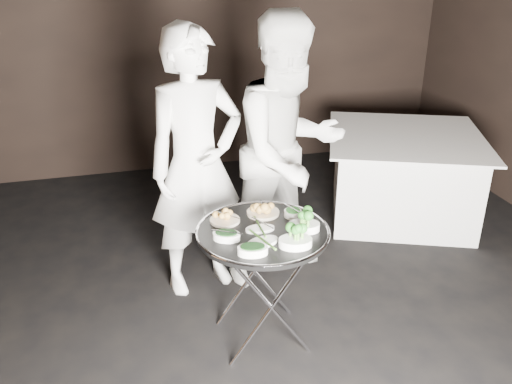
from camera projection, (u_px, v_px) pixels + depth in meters
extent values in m
cube|color=black|center=(167.00, 28.00, 5.50)|extent=(6.00, 0.05, 3.00)
cylinder|color=silver|center=(271.00, 307.00, 3.13)|extent=(0.51, 0.02, 0.75)
cylinder|color=silver|center=(271.00, 307.00, 3.13)|extent=(0.51, 0.02, 0.75)
cylinder|color=silver|center=(254.00, 271.00, 3.47)|extent=(0.51, 0.02, 0.75)
cylinder|color=silver|center=(254.00, 271.00, 3.47)|extent=(0.51, 0.02, 0.75)
cylinder|color=silver|center=(226.00, 243.00, 3.10)|extent=(0.02, 0.43, 0.02)
cylinder|color=silver|center=(298.00, 234.00, 3.20)|extent=(0.02, 0.43, 0.02)
cylinder|color=black|center=(263.00, 233.00, 3.14)|extent=(0.76, 0.76, 0.03)
torus|color=silver|center=(263.00, 231.00, 3.13)|extent=(0.78, 0.78, 0.02)
cylinder|color=beige|center=(225.00, 220.00, 3.23)|extent=(0.18, 0.18, 0.02)
cylinder|color=beige|center=(263.00, 213.00, 3.32)|extent=(0.20, 0.20, 0.02)
cylinder|color=white|center=(293.00, 214.00, 3.29)|extent=(0.11, 0.11, 0.04)
cylinder|color=silver|center=(226.00, 215.00, 3.21)|extent=(0.13, 0.14, 0.01)
cylinder|color=silver|center=(261.00, 207.00, 3.31)|extent=(0.05, 0.18, 0.01)
cylinder|color=silver|center=(293.00, 209.00, 3.28)|extent=(0.07, 0.18, 0.01)
cylinder|color=silver|center=(227.00, 232.00, 3.02)|extent=(0.16, 0.10, 0.01)
cylinder|color=silver|center=(302.00, 223.00, 3.12)|extent=(0.10, 0.16, 0.01)
cylinder|color=silver|center=(262.00, 222.00, 3.12)|extent=(0.09, 0.17, 0.01)
imported|color=white|center=(197.00, 165.00, 3.63)|extent=(0.77, 0.60, 1.86)
imported|color=white|center=(289.00, 152.00, 3.77)|extent=(1.11, 0.98, 1.92)
cube|color=white|center=(402.00, 176.00, 4.90)|extent=(1.18, 1.18, 0.74)
cube|color=white|center=(406.00, 136.00, 4.74)|extent=(1.32, 1.32, 0.02)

